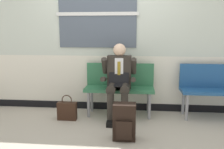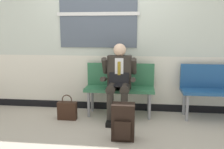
{
  "view_description": "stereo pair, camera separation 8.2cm",
  "coord_description": "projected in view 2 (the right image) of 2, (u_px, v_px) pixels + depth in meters",
  "views": [
    {
      "loc": [
        0.48,
        -3.76,
        1.45
      ],
      "look_at": [
        0.11,
        0.06,
        0.75
      ],
      "focal_mm": 38.87,
      "sensor_mm": 36.0,
      "label": 1
    },
    {
      "loc": [
        0.56,
        -3.76,
        1.45
      ],
      "look_at": [
        0.11,
        0.06,
        0.75
      ],
      "focal_mm": 38.87,
      "sensor_mm": 36.0,
      "label": 2
    }
  ],
  "objects": [
    {
      "name": "bench_empty",
      "position": [
        223.0,
        87.0,
        3.99
      ],
      "size": [
        1.36,
        0.42,
        0.89
      ],
      "color": "navy",
      "rests_on": "ground"
    },
    {
      "name": "ground_plane",
      "position": [
        105.0,
        120.0,
        3.99
      ],
      "size": [
        18.0,
        18.0,
        0.0
      ],
      "primitive_type": "plane",
      "color": "#B2A899"
    },
    {
      "name": "backpack",
      "position": [
        123.0,
        122.0,
        3.24
      ],
      "size": [
        0.3,
        0.24,
        0.49
      ],
      "color": "black",
      "rests_on": "ground"
    },
    {
      "name": "station_wall",
      "position": [
        110.0,
        24.0,
        4.3
      ],
      "size": [
        5.77,
        0.17,
        3.14
      ],
      "color": "beige",
      "rests_on": "ground"
    },
    {
      "name": "handbag",
      "position": [
        67.0,
        110.0,
        3.98
      ],
      "size": [
        0.31,
        0.12,
        0.42
      ],
      "color": "#331E14",
      "rests_on": "ground"
    },
    {
      "name": "bench_with_person",
      "position": [
        120.0,
        84.0,
        4.19
      ],
      "size": [
        1.17,
        0.42,
        0.88
      ],
      "color": "#2D6B47",
      "rests_on": "ground"
    },
    {
      "name": "person_seated",
      "position": [
        119.0,
        79.0,
        3.98
      ],
      "size": [
        0.57,
        0.7,
        1.24
      ],
      "color": "#2D2823",
      "rests_on": "ground"
    }
  ]
}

